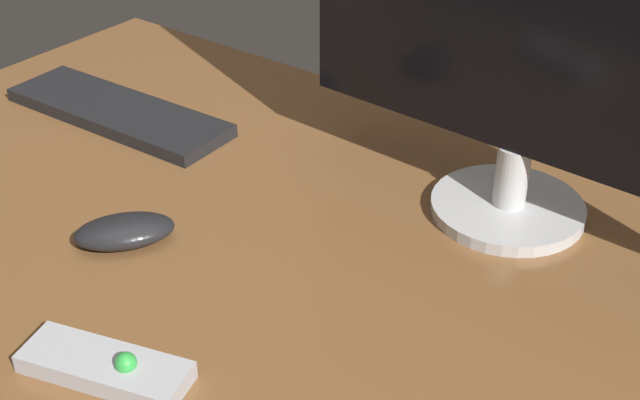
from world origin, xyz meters
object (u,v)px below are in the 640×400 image
keyboard (118,112)px  media_remote (106,367)px  computer_mouse (125,231)px  monitor (532,33)px

keyboard → media_remote: size_ratio=2.08×
computer_mouse → keyboard: bearing=88.6°
monitor → keyboard: (-59.60, -11.55, -23.11)cm
monitor → media_remote: bearing=-107.6°
computer_mouse → media_remote: (15.47, -16.48, -0.60)cm
keyboard → computer_mouse: computer_mouse is taller
monitor → media_remote: (-18.31, -49.95, -23.01)cm
keyboard → computer_mouse: size_ratio=3.16×
monitor → media_remote: size_ratio=3.27×
monitor → keyboard: size_ratio=1.57×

